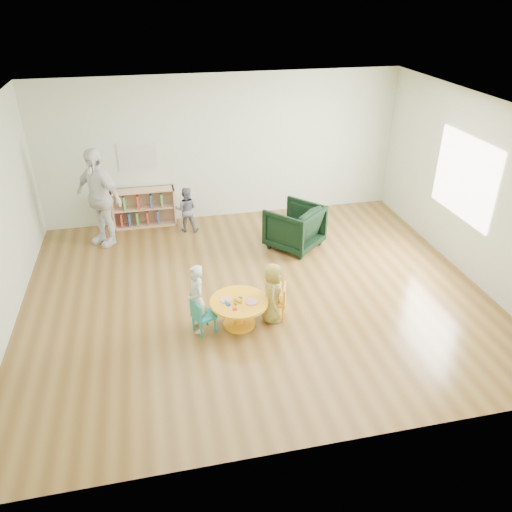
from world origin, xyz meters
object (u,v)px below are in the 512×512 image
Objects in this scene: kid_chair_right at (278,300)px; toddler at (186,209)px; armchair at (294,227)px; child_left at (196,299)px; child_right at (272,293)px; bookshelf at (143,208)px; adult_caretaker at (99,197)px; activity_table at (239,308)px; kid_chair_left at (201,316)px.

kid_chair_right is 3.28m from toddler.
child_left is (-1.98, -2.09, 0.11)m from armchair.
toddler is (0.16, 3.17, -0.06)m from child_left.
bookshelf is at bearing 41.05° from child_right.
activity_table is at bearing -13.18° from adult_caretaker.
kid_chair_right is at bearing -63.16° from bookshelf.
kid_chair_right is at bearing 72.72° from kid_chair_left.
adult_caretaker is (-1.95, 3.01, 0.61)m from activity_table.
child_left is at bearing 100.85° from toddler.
adult_caretaker is (-2.53, 2.94, 0.61)m from kid_chair_right.
child_left is 1.14× the size of toddler.
toddler is (-1.82, 1.08, 0.04)m from armchair.
activity_table is 0.67× the size of bookshelf.
kid_chair_left is 0.29× the size of adult_caretaker.
kid_chair_left is 2.90m from armchair.
child_left is at bearing 106.22° from child_right.
armchair reaches higher than activity_table.
bookshelf is 0.92m from toddler.
kid_chair_right is 3.93m from adult_caretaker.
toddler is at bearing 50.56° from adult_caretaker.
activity_table is at bearing 15.33° from armchair.
armchair reaches higher than kid_chair_right.
kid_chair_right is 0.20m from child_right.
armchair is at bearing -30.07° from bookshelf.
bookshelf is 3.03m from armchair.
child_right is (1.01, 0.09, 0.17)m from kid_chair_left.
adult_caretaker is at bearing -166.82° from child_left.
child_right is 3.28m from toddler.
adult_caretaker reaches higher than child_left.
child_right is at bearing 25.04° from armchair.
kid_chair_left is 0.59× the size of armchair.
activity_table is at bearing 109.40° from child_right.
kid_chair_left is 1.12m from kid_chair_right.
toddler is (-0.90, 3.16, -0.01)m from child_right.
activity_table is 0.45× the size of adult_caretaker.
kid_chair_right is 0.59× the size of child_right.
child_right is (-0.92, -2.08, 0.05)m from armchair.
kid_chair_left reaches higher than activity_table.
activity_table is at bearing 111.19° from toddler.
armchair is at bearing 163.03° from toddler.
child_right is (1.06, 0.01, -0.05)m from child_left.
child_left reaches higher than bookshelf.
child_left reaches higher than kid_chair_left.
kid_chair_left is at bearing -79.38° from bookshelf.
adult_caretaker is (-1.42, 3.06, 0.62)m from kid_chair_left.
kid_chair_left is 0.24m from child_left.
kid_chair_left is 0.43× the size of bookshelf.
adult_caretaker is at bearing -139.76° from bookshelf.
bookshelf reaches higher than kid_chair_right.
bookshelf is at bearing 108.60° from activity_table.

